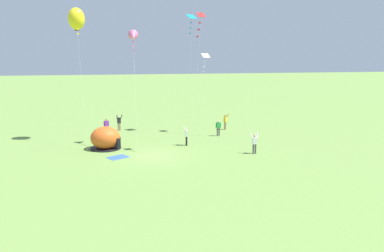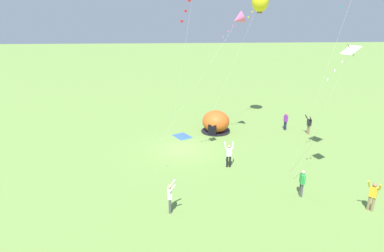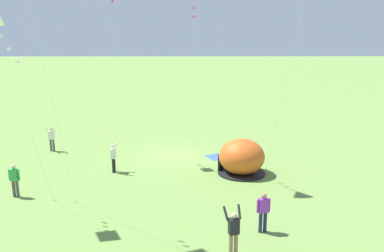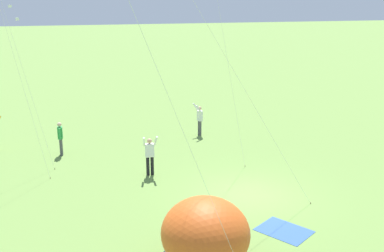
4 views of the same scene
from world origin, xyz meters
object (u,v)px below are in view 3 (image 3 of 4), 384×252
(person_arms_raised, at_px, (234,231))
(person_far_back, at_px, (114,156))
(popup_tent, at_px, (242,157))
(person_watching_sky, at_px, (52,138))
(person_with_toddler, at_px, (14,179))
(person_near_tent, at_px, (263,210))

(person_arms_raised, xyz_separation_m, person_far_back, (6.06, -8.97, -0.00))
(popup_tent, height_order, person_watching_sky, popup_tent)
(popup_tent, bearing_deg, person_with_toddler, 15.12)
(person_arms_raised, bearing_deg, person_with_toddler, -27.62)
(person_far_back, xyz_separation_m, person_with_toddler, (4.29, 3.55, -0.03))
(person_near_tent, xyz_separation_m, person_arms_raised, (1.43, 1.69, 0.03))
(person_watching_sky, xyz_separation_m, person_with_toddler, (-0.92, 7.94, -0.03))
(person_far_back, height_order, person_with_toddler, person_far_back)
(person_with_toddler, bearing_deg, popup_tent, -164.88)
(popup_tent, distance_m, person_far_back, 7.61)
(person_arms_raised, relative_size, person_watching_sky, 1.00)
(person_far_back, relative_size, person_watching_sky, 1.00)
(person_near_tent, relative_size, person_arms_raised, 0.91)
(person_far_back, height_order, person_watching_sky, same)
(person_watching_sky, relative_size, person_with_toddler, 1.10)
(person_arms_raised, bearing_deg, person_near_tent, -130.17)
(popup_tent, xyz_separation_m, person_arms_raised, (1.54, 8.62, 0.00))
(person_arms_raised, xyz_separation_m, person_watching_sky, (11.27, -13.35, -0.00))
(person_watching_sky, height_order, person_with_toddler, person_watching_sky)
(person_with_toddler, bearing_deg, person_arms_raised, 152.38)
(person_near_tent, height_order, person_arms_raised, person_arms_raised)
(popup_tent, relative_size, person_watching_sky, 1.49)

